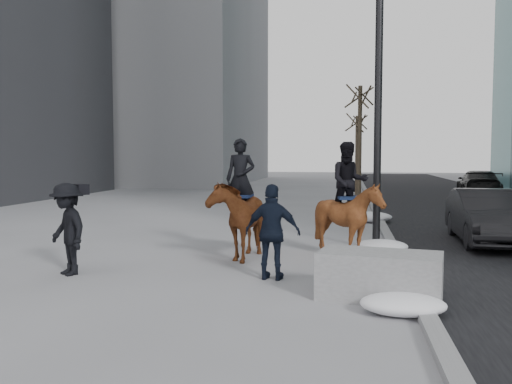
% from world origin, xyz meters
% --- Properties ---
extents(ground, '(120.00, 120.00, 0.00)m').
position_xyz_m(ground, '(0.00, 0.00, 0.00)').
color(ground, gray).
rests_on(ground, ground).
extents(road, '(8.00, 90.00, 0.01)m').
position_xyz_m(road, '(7.00, 10.00, 0.01)').
color(road, black).
rests_on(road, ground).
extents(curb, '(0.25, 90.00, 0.12)m').
position_xyz_m(curb, '(3.00, 10.00, 0.06)').
color(curb, gray).
rests_on(curb, ground).
extents(planter, '(2.03, 1.29, 0.75)m').
position_xyz_m(planter, '(2.42, -1.37, 0.38)').
color(planter, '#949497').
rests_on(planter, ground).
extents(car_near, '(1.57, 4.25, 1.39)m').
position_xyz_m(car_near, '(5.45, 4.61, 0.69)').
color(car_near, black).
rests_on(car_near, ground).
extents(car_far, '(2.61, 5.14, 1.43)m').
position_xyz_m(car_far, '(8.83, 20.42, 0.72)').
color(car_far, black).
rests_on(car_far, ground).
extents(tree_near, '(1.20, 1.20, 5.78)m').
position_xyz_m(tree_near, '(2.40, 13.62, 2.89)').
color(tree_near, '#352C1F').
rests_on(tree_near, ground).
extents(tree_far, '(1.20, 1.20, 4.89)m').
position_xyz_m(tree_far, '(2.40, 20.37, 2.44)').
color(tree_far, '#3A2A22').
rests_on(tree_far, ground).
extents(mounted_left, '(1.09, 2.11, 2.65)m').
position_xyz_m(mounted_left, '(-0.46, 1.71, 0.98)').
color(mounted_left, '#512410').
rests_on(mounted_left, ground).
extents(mounted_right, '(1.57, 1.72, 2.57)m').
position_xyz_m(mounted_right, '(1.93, 2.08, 1.03)').
color(mounted_right, '#502410').
rests_on(mounted_right, ground).
extents(feeder, '(1.07, 0.91, 1.75)m').
position_xyz_m(feeder, '(0.56, -0.31, 0.88)').
color(feeder, black).
rests_on(feeder, ground).
extents(camera_crew, '(1.29, 1.21, 1.75)m').
position_xyz_m(camera_crew, '(-3.34, -0.56, 0.89)').
color(camera_crew, black).
rests_on(camera_crew, ground).
extents(lamppost, '(0.25, 1.78, 9.09)m').
position_xyz_m(lamppost, '(2.60, 3.42, 4.99)').
color(lamppost, black).
rests_on(lamppost, ground).
extents(snow_piles, '(1.41, 11.55, 0.36)m').
position_xyz_m(snow_piles, '(2.70, 3.89, 0.17)').
color(snow_piles, white).
rests_on(snow_piles, ground).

